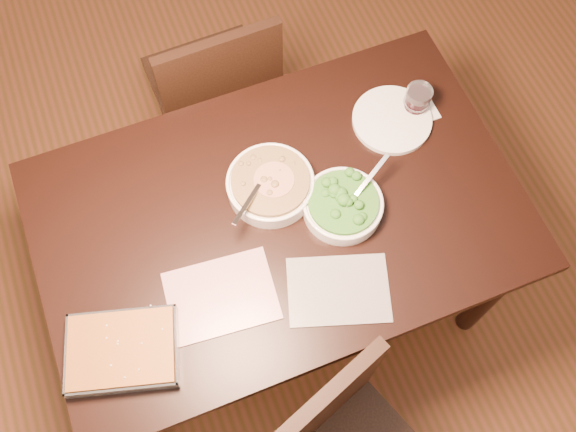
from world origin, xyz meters
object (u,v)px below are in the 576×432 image
at_px(baking_dish, 122,350).
at_px(dinner_plate, 392,120).
at_px(stew_bowl, 270,184).
at_px(table, 280,226).
at_px(chair_far, 217,90).
at_px(wine_tumbler, 418,99).
at_px(broccoli_bowl, 343,205).

height_order(baking_dish, dinner_plate, baking_dish).
height_order(stew_bowl, dinner_plate, stew_bowl).
bearing_deg(stew_bowl, table, -92.72).
bearing_deg(table, chair_far, 89.60).
bearing_deg(chair_far, wine_tumbler, 136.23).
xyz_separation_m(table, broccoli_bowl, (0.17, -0.06, 0.13)).
bearing_deg(baking_dish, stew_bowl, 45.93).
bearing_deg(broccoli_bowl, dinner_plate, 40.06).
bearing_deg(broccoli_bowl, wine_tumbler, 34.17).
xyz_separation_m(stew_bowl, chair_far, (0.00, 0.57, -0.28)).
bearing_deg(baking_dish, chair_far, 74.70).
relative_size(dinner_plate, chair_far, 0.27).
bearing_deg(stew_bowl, baking_dish, -149.81).
bearing_deg(chair_far, stew_bowl, 88.30).
bearing_deg(dinner_plate, stew_bowl, -168.90).
relative_size(wine_tumbler, chair_far, 0.10).
bearing_deg(dinner_plate, wine_tumbler, 10.94).
bearing_deg(wine_tumbler, broccoli_bowl, -145.83).
relative_size(baking_dish, chair_far, 0.37).
relative_size(broccoli_bowl, chair_far, 0.28).
distance_m(dinner_plate, chair_far, 0.70).
distance_m(table, dinner_plate, 0.48).
bearing_deg(broccoli_bowl, chair_far, 103.38).
xyz_separation_m(broccoli_bowl, chair_far, (-0.17, 0.71, -0.28)).
distance_m(stew_bowl, wine_tumbler, 0.53).
relative_size(table, broccoli_bowl, 5.60).
xyz_separation_m(baking_dish, chair_far, (0.53, 0.88, -0.27)).
bearing_deg(baking_dish, table, 39.18).
height_order(broccoli_bowl, baking_dish, broccoli_bowl).
distance_m(wine_tumbler, dinner_plate, 0.10).
distance_m(baking_dish, dinner_plate, 1.04).
xyz_separation_m(wine_tumbler, dinner_plate, (-0.09, -0.02, -0.04)).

